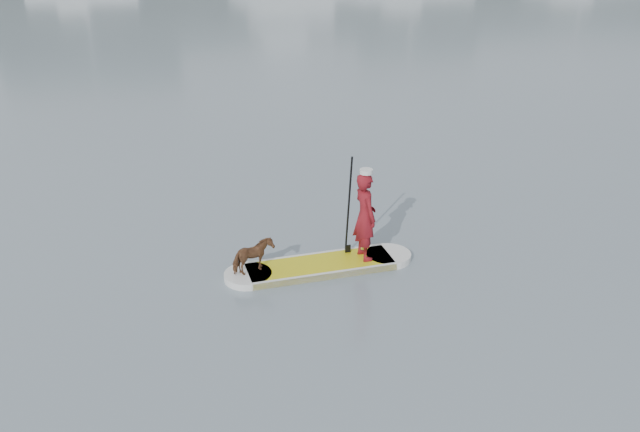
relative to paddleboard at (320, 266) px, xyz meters
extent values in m
plane|color=slate|center=(1.73, -2.58, -0.06)|extent=(140.00, 140.00, 0.00)
cube|color=gold|center=(0.00, 0.00, 0.00)|extent=(2.55, 0.99, 0.12)
cylinder|color=silver|center=(-1.25, -0.10, 0.00)|extent=(0.80, 0.80, 0.12)
cylinder|color=silver|center=(1.25, 0.10, 0.00)|extent=(0.80, 0.80, 0.12)
cube|color=silver|center=(-0.03, 0.37, 0.00)|extent=(2.50, 0.25, 0.12)
cube|color=silver|center=(0.03, -0.37, 0.00)|extent=(2.50, 0.25, 0.12)
imported|color=maroon|center=(0.79, 0.06, 0.83)|extent=(0.46, 0.62, 1.55)
cylinder|color=silver|center=(0.79, 0.06, 1.64)|extent=(0.22, 0.22, 0.07)
imported|color=#57311D|center=(-1.15, -0.09, 0.35)|extent=(0.76, 0.58, 0.59)
cylinder|color=black|center=(0.56, 0.28, 0.94)|extent=(0.06, 0.30, 1.89)
cube|color=black|center=(0.56, 0.28, 0.04)|extent=(0.10, 0.03, 0.32)
camera|label=1|loc=(-2.22, -10.48, 5.83)|focal=40.00mm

